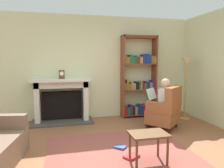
{
  "coord_description": "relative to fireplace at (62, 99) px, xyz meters",
  "views": [
    {
      "loc": [
        -0.9,
        -3.03,
        1.55
      ],
      "look_at": [
        0.1,
        1.2,
        1.05
      ],
      "focal_mm": 33.64,
      "sensor_mm": 36.0,
      "label": 1
    }
  ],
  "objects": [
    {
      "name": "ground",
      "position": [
        0.93,
        -2.3,
        -0.58
      ],
      "size": [
        14.0,
        14.0,
        0.0
      ],
      "primitive_type": "plane",
      "color": "#905A3B"
    },
    {
      "name": "back_wall",
      "position": [
        0.93,
        0.25,
        0.77
      ],
      "size": [
        5.6,
        0.1,
        2.7
      ],
      "primitive_type": "cube",
      "color": "beige",
      "rests_on": "ground"
    },
    {
      "name": "side_wall_right",
      "position": [
        3.58,
        -1.05,
        0.77
      ],
      "size": [
        0.1,
        5.2,
        2.7
      ],
      "primitive_type": "cube",
      "color": "beige",
      "rests_on": "ground"
    },
    {
      "name": "area_rug",
      "position": [
        0.93,
        -2.0,
        -0.57
      ],
      "size": [
        2.4,
        1.8,
        0.01
      ],
      "primitive_type": "cube",
      "color": "#954A40",
      "rests_on": "ground"
    },
    {
      "name": "fireplace",
      "position": [
        0.0,
        0.0,
        0.0
      ],
      "size": [
        1.48,
        0.64,
        1.1
      ],
      "color": "#4C4742",
      "rests_on": "ground"
    },
    {
      "name": "mantel_clock",
      "position": [
        0.01,
        -0.1,
        0.62
      ],
      "size": [
        0.14,
        0.14,
        0.21
      ],
      "color": "brown",
      "rests_on": "fireplace"
    },
    {
      "name": "bookshelf",
      "position": [
        2.05,
        0.03,
        0.44
      ],
      "size": [
        0.96,
        0.32,
        2.19
      ],
      "color": "brown",
      "rests_on": "ground"
    },
    {
      "name": "armchair_reading",
      "position": [
        2.26,
        -1.12,
        -0.16
      ],
      "size": [
        0.89,
        0.89,
        0.97
      ],
      "rotation": [
        0.0,
        0.0,
        3.85
      ],
      "color": "#331E14",
      "rests_on": "ground"
    },
    {
      "name": "seated_reader",
      "position": [
        2.18,
        -1.03,
        0.04
      ],
      "size": [
        0.57,
        0.59,
        1.14
      ],
      "rotation": [
        0.0,
        0.0,
        3.85
      ],
      "color": "silver",
      "rests_on": "ground"
    },
    {
      "name": "side_table",
      "position": [
        1.25,
        -2.52,
        -0.19
      ],
      "size": [
        0.56,
        0.39,
        0.47
      ],
      "color": "brown",
      "rests_on": "ground"
    },
    {
      "name": "scattered_books",
      "position": [
        1.03,
        -2.16,
        -0.55
      ],
      "size": [
        0.34,
        0.64,
        0.04
      ],
      "color": "red",
      "rests_on": "area_rug"
    },
    {
      "name": "floor_lamp",
      "position": [
        3.11,
        -0.56,
        0.79
      ],
      "size": [
        0.32,
        0.32,
        1.62
      ],
      "color": "#B7933F",
      "rests_on": "ground"
    }
  ]
}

